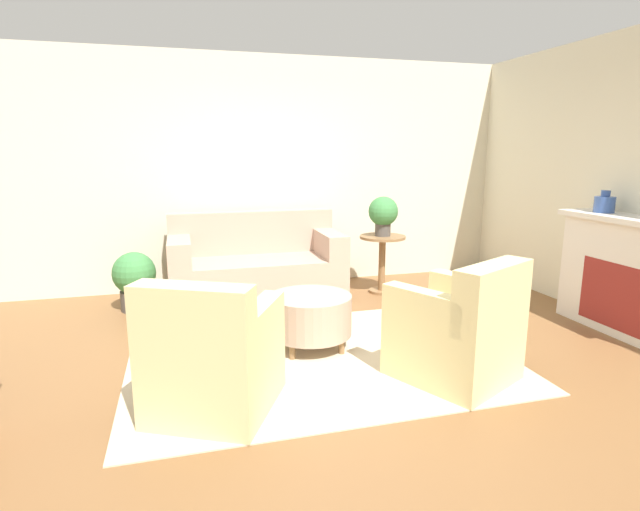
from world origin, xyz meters
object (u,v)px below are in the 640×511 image
object	(u,v)px
couch	(257,267)
ottoman_table	(311,315)
armchair_right	(459,332)
armchair_left	(212,359)
vase_mantel_near	(605,204)
potted_plant_floor	(135,278)
potted_plant_on_side_table	(383,213)
side_table	(382,254)

from	to	relation	value
couch	ottoman_table	size ratio (longest dim) A/B	2.75
couch	armchair_right	size ratio (longest dim) A/B	1.88
armchair_right	couch	bearing A→B (deg)	114.15
couch	armchair_left	size ratio (longest dim) A/B	1.88
vase_mantel_near	potted_plant_floor	distance (m)	4.78
potted_plant_on_side_table	armchair_left	bearing A→B (deg)	-132.54
armchair_right	potted_plant_floor	xyz separation A→B (m)	(-2.44, 2.39, -0.02)
ottoman_table	vase_mantel_near	xyz separation A→B (m)	(2.89, -0.08, 0.88)
potted_plant_floor	potted_plant_on_side_table	bearing A→B (deg)	-1.34
side_table	potted_plant_on_side_table	xyz separation A→B (m)	(0.00, 0.00, 0.49)
armchair_left	ottoman_table	bearing A→B (deg)	44.72
side_table	potted_plant_floor	xyz separation A→B (m)	(-2.79, 0.07, -0.12)
armchair_right	vase_mantel_near	size ratio (longest dim) A/B	4.83
potted_plant_on_side_table	potted_plant_floor	xyz separation A→B (m)	(-2.79, 0.07, -0.61)
couch	potted_plant_on_side_table	xyz separation A→B (m)	(1.48, -0.18, 0.60)
potted_plant_on_side_table	ottoman_table	bearing A→B (deg)	-130.78
ottoman_table	potted_plant_on_side_table	bearing A→B (deg)	49.22
potted_plant_floor	side_table	bearing A→B (deg)	-1.34
armchair_left	armchair_right	bearing A→B (deg)	0.00
armchair_right	potted_plant_on_side_table	distance (m)	2.42
couch	vase_mantel_near	xyz separation A→B (m)	(3.11, -1.71, 0.82)
couch	potted_plant_floor	xyz separation A→B (m)	(-1.32, -0.11, -0.01)
couch	armchair_right	xyz separation A→B (m)	(1.12, -2.50, 0.01)
couch	ottoman_table	distance (m)	1.65
potted_plant_floor	armchair_right	bearing A→B (deg)	-44.41
armchair_right	ottoman_table	size ratio (longest dim) A/B	1.46
vase_mantel_near	potted_plant_floor	xyz separation A→B (m)	(-4.42, 1.60, -0.83)
ottoman_table	side_table	size ratio (longest dim) A/B	1.02
armchair_left	potted_plant_floor	distance (m)	2.48
ottoman_table	potted_plant_floor	xyz separation A→B (m)	(-1.54, 1.52, 0.05)
ottoman_table	armchair_right	bearing A→B (deg)	-43.95
couch	potted_plant_floor	size ratio (longest dim) A/B	3.07
armchair_left	ottoman_table	xyz separation A→B (m)	(0.88, 0.87, -0.06)
armchair_right	ottoman_table	bearing A→B (deg)	136.05
armchair_right	vase_mantel_near	bearing A→B (deg)	21.68
side_table	vase_mantel_near	bearing A→B (deg)	-43.25
potted_plant_floor	ottoman_table	bearing A→B (deg)	-44.67
armchair_right	side_table	distance (m)	2.35
ottoman_table	potted_plant_on_side_table	world-z (taller)	potted_plant_on_side_table
vase_mantel_near	potted_plant_on_side_table	xyz separation A→B (m)	(-1.63, 1.53, -0.22)
couch	potted_plant_on_side_table	bearing A→B (deg)	-6.92
ottoman_table	side_table	distance (m)	1.93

